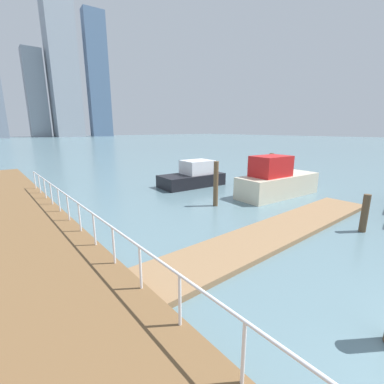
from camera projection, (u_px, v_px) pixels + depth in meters
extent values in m
plane|color=slate|center=(86.00, 186.00, 18.69)|extent=(300.00, 300.00, 0.00)
cube|color=#93704C|center=(277.00, 231.00, 10.24)|extent=(13.04, 2.00, 0.18)
cylinder|color=white|center=(243.00, 353.00, 3.68)|extent=(0.06, 0.06, 1.05)
cylinder|color=white|center=(180.00, 300.00, 4.82)|extent=(0.06, 0.06, 1.05)
cylinder|color=white|center=(140.00, 268.00, 5.95)|extent=(0.06, 0.06, 1.05)
cylinder|color=white|center=(114.00, 246.00, 7.08)|extent=(0.06, 0.06, 1.05)
cylinder|color=white|center=(94.00, 229.00, 8.22)|extent=(0.06, 0.06, 1.05)
cylinder|color=white|center=(80.00, 217.00, 9.35)|extent=(0.06, 0.06, 1.05)
cylinder|color=white|center=(68.00, 208.00, 10.49)|extent=(0.06, 0.06, 1.05)
cylinder|color=white|center=(59.00, 200.00, 11.62)|extent=(0.06, 0.06, 1.05)
cylinder|color=white|center=(51.00, 194.00, 12.75)|extent=(0.06, 0.06, 1.05)
cylinder|color=white|center=(45.00, 188.00, 13.89)|extent=(0.06, 0.06, 1.05)
cylinder|color=white|center=(40.00, 184.00, 15.02)|extent=(0.06, 0.06, 1.05)
cylinder|color=white|center=(35.00, 180.00, 16.15)|extent=(0.06, 0.06, 1.05)
cylinder|color=white|center=(112.00, 227.00, 6.96)|extent=(0.06, 24.11, 0.06)
cylinder|color=brown|center=(365.00, 213.00, 10.30)|extent=(0.26, 0.26, 1.54)
cylinder|color=brown|center=(216.00, 184.00, 13.71)|extent=(0.26, 0.26, 2.39)
cylinder|color=brown|center=(271.00, 170.00, 18.27)|extent=(0.31, 0.31, 2.38)
cube|color=black|center=(192.00, 180.00, 18.76)|extent=(4.78, 2.47, 0.86)
cube|color=white|center=(197.00, 167.00, 18.82)|extent=(2.20, 1.86, 0.96)
cube|color=beige|center=(278.00, 185.00, 15.97)|extent=(5.75, 2.32, 1.30)
cube|color=red|center=(271.00, 166.00, 15.22)|extent=(2.35, 1.70, 1.20)
cube|color=#8C939E|center=(36.00, 94.00, 130.52)|extent=(9.08, 7.37, 42.11)
cube|color=#8C939E|center=(61.00, 51.00, 129.15)|extent=(13.53, 13.49, 83.13)
cube|color=slate|center=(98.00, 76.00, 141.07)|extent=(11.41, 7.42, 63.76)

